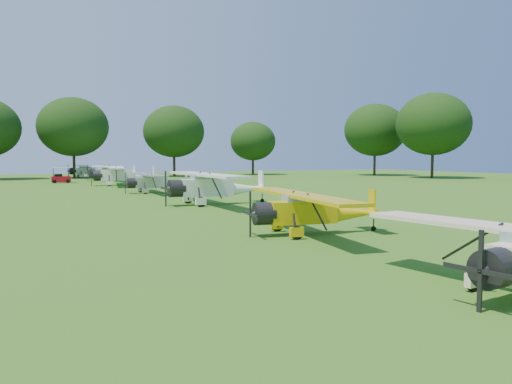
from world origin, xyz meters
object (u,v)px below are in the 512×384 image
(aircraft_3, at_px, (214,185))
(aircraft_4, at_px, (156,181))
(aircraft_2, at_px, (312,208))
(aircraft_5, at_px, (122,174))
(golf_cart, at_px, (61,178))
(aircraft_7, at_px, (89,170))
(aircraft_6, at_px, (111,171))

(aircraft_3, xyz_separation_m, aircraft_4, (-0.77, 13.10, -0.28))
(aircraft_2, bearing_deg, aircraft_3, 93.73)
(aircraft_3, height_order, aircraft_4, aircraft_3)
(aircraft_3, relative_size, aircraft_5, 1.00)
(aircraft_5, xyz_separation_m, golf_cart, (-6.06, 9.38, -0.73))
(aircraft_7, distance_m, golf_cart, 16.97)
(aircraft_7, relative_size, golf_cart, 4.61)
(aircraft_2, xyz_separation_m, aircraft_5, (-0.04, 41.59, 0.27))
(aircraft_2, xyz_separation_m, golf_cart, (-6.10, 50.97, -0.46))
(aircraft_2, xyz_separation_m, aircraft_7, (-0.51, 66.98, 0.15))
(aircraft_5, xyz_separation_m, aircraft_6, (1.02, 13.32, -0.07))
(aircraft_3, xyz_separation_m, aircraft_7, (-1.66, 52.34, -0.13))
(aircraft_5, distance_m, aircraft_6, 13.36)
(aircraft_7, bearing_deg, aircraft_2, -94.08)
(aircraft_2, height_order, aircraft_4, aircraft_2)
(aircraft_6, bearing_deg, aircraft_3, -98.58)
(aircraft_4, height_order, aircraft_5, aircraft_5)
(aircraft_3, bearing_deg, aircraft_6, 90.92)
(aircraft_4, distance_m, aircraft_7, 39.24)
(aircraft_3, bearing_deg, aircraft_4, 94.05)
(aircraft_4, xyz_separation_m, aircraft_6, (0.61, 27.15, 0.20))
(aircraft_2, height_order, aircraft_5, aircraft_5)
(aircraft_3, xyz_separation_m, aircraft_6, (-0.16, 40.26, -0.08))
(aircraft_5, relative_size, aircraft_7, 1.10)
(golf_cart, bearing_deg, aircraft_5, -54.30)
(aircraft_5, relative_size, golf_cart, 5.05)
(aircraft_7, bearing_deg, aircraft_4, -93.22)
(aircraft_4, bearing_deg, aircraft_5, 93.80)
(aircraft_5, bearing_deg, aircraft_2, -80.51)
(aircraft_4, relative_size, aircraft_7, 0.88)
(aircraft_3, relative_size, aircraft_7, 1.09)
(aircraft_6, bearing_deg, aircraft_4, -100.09)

